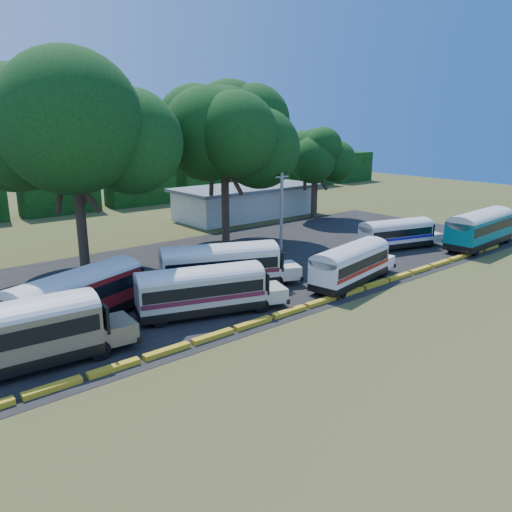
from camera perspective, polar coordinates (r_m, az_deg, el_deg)
ground at (r=32.95m, az=6.91°, el=-6.48°), size 160.00×160.00×0.00m
asphalt_strip at (r=42.16m, az=-3.99°, el=-1.56°), size 64.00×24.00×0.02m
curb at (r=33.54m, az=5.68°, el=-5.78°), size 53.70×0.45×0.30m
terminal_building at (r=65.79m, az=-1.13°, el=6.29°), size 19.00×9.00×4.00m
treeline_backdrop at (r=73.06m, az=-21.55°, el=6.90°), size 130.00×4.00×6.00m
bus_beige at (r=27.32m, az=-26.42°, el=-8.00°), size 11.14×3.58×3.60m
bus_red at (r=32.07m, az=-19.55°, el=-4.09°), size 10.81×6.15×3.48m
bus_cream_west at (r=31.97m, az=-6.03°, el=-3.67°), size 10.05×5.34×3.22m
bus_cream_east at (r=36.81m, az=-3.86°, el=-0.89°), size 10.66×6.37×3.45m
bus_white_red at (r=38.38m, az=10.87°, el=-0.71°), size 9.91×4.13×3.17m
bus_white_blue at (r=50.48m, az=15.85°, el=2.61°), size 9.22×4.49×2.95m
bus_teal at (r=53.76m, az=24.31°, el=3.08°), size 11.43×3.52×3.70m
tree_west at (r=41.90m, az=-20.21°, el=13.37°), size 13.10×13.10×16.29m
tree_center at (r=50.48m, az=-3.66°, el=14.04°), size 11.76×11.76×15.53m
tree_east at (r=64.31m, az=6.83°, el=11.80°), size 7.50×7.50×11.35m
utility_pole at (r=47.74m, az=2.93°, el=5.15°), size 1.60×0.30×7.47m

